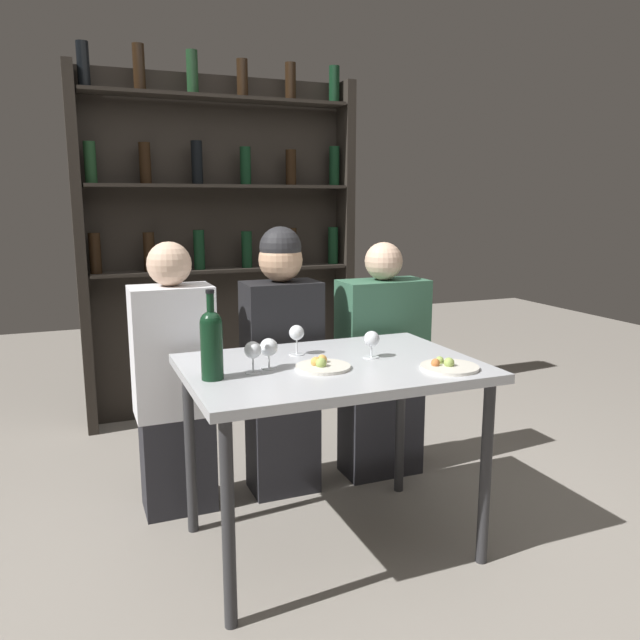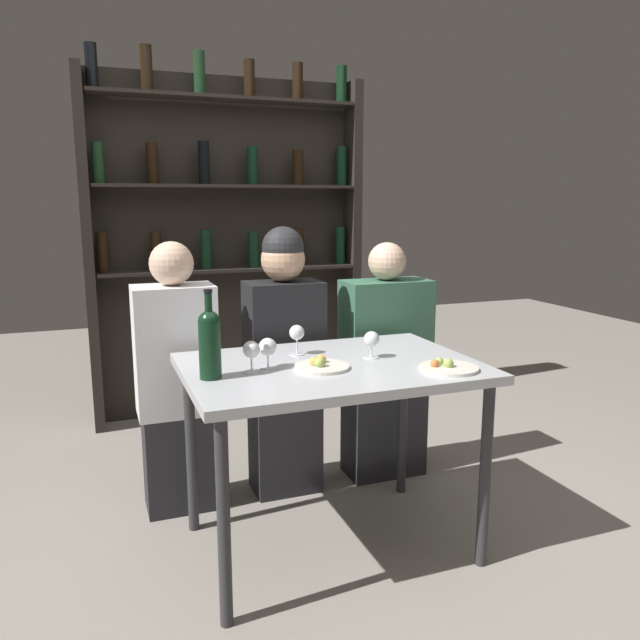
# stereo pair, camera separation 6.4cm
# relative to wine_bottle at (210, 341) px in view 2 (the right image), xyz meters

# --- Properties ---
(ground_plane) EXTENTS (10.00, 10.00, 0.00)m
(ground_plane) POSITION_rel_wine_bottle_xyz_m (0.47, 0.04, -0.90)
(ground_plane) COLOR gray
(dining_table) EXTENTS (1.12, 0.78, 0.77)m
(dining_table) POSITION_rel_wine_bottle_xyz_m (0.47, 0.04, -0.21)
(dining_table) COLOR #B7BABF
(dining_table) RESTS_ON ground_plane
(wine_rack_wall) EXTENTS (1.75, 0.21, 2.26)m
(wine_rack_wall) POSITION_rel_wine_bottle_xyz_m (0.47, 1.83, 0.27)
(wine_rack_wall) COLOR #28231E
(wine_rack_wall) RESTS_ON ground_plane
(wine_bottle) EXTENTS (0.08, 0.08, 0.32)m
(wine_bottle) POSITION_rel_wine_bottle_xyz_m (0.00, 0.00, 0.00)
(wine_bottle) COLOR black
(wine_bottle) RESTS_ON dining_table
(wine_glass_0) EXTENTS (0.06, 0.06, 0.12)m
(wine_glass_0) POSITION_rel_wine_bottle_xyz_m (0.15, 0.02, -0.05)
(wine_glass_0) COLOR silver
(wine_glass_0) RESTS_ON dining_table
(wine_glass_1) EXTENTS (0.07, 0.07, 0.12)m
(wine_glass_1) POSITION_rel_wine_bottle_xyz_m (0.23, 0.06, -0.06)
(wine_glass_1) COLOR silver
(wine_glass_1) RESTS_ON dining_table
(wine_glass_2) EXTENTS (0.06, 0.06, 0.12)m
(wine_glass_2) POSITION_rel_wine_bottle_xyz_m (0.39, 0.22, -0.05)
(wine_glass_2) COLOR silver
(wine_glass_2) RESTS_ON dining_table
(wine_glass_3) EXTENTS (0.06, 0.06, 0.11)m
(wine_glass_3) POSITION_rel_wine_bottle_xyz_m (0.66, 0.06, -0.06)
(wine_glass_3) COLOR silver
(wine_glass_3) RESTS_ON dining_table
(food_plate_0) EXTENTS (0.21, 0.21, 0.04)m
(food_plate_0) POSITION_rel_wine_bottle_xyz_m (0.41, -0.01, -0.12)
(food_plate_0) COLOR silver
(food_plate_0) RESTS_ON dining_table
(food_plate_1) EXTENTS (0.22, 0.22, 0.04)m
(food_plate_1) POSITION_rel_wine_bottle_xyz_m (0.85, -0.19, -0.13)
(food_plate_1) COLOR silver
(food_plate_1) RESTS_ON dining_table
(seated_person_left) EXTENTS (0.35, 0.22, 1.21)m
(seated_person_left) POSITION_rel_wine_bottle_xyz_m (-0.04, 0.59, -0.33)
(seated_person_left) COLOR #26262B
(seated_person_left) RESTS_ON ground_plane
(seated_person_center) EXTENTS (0.35, 0.22, 1.27)m
(seated_person_center) POSITION_rel_wine_bottle_xyz_m (0.46, 0.59, -0.28)
(seated_person_center) COLOR #26262B
(seated_person_center) RESTS_ON ground_plane
(seated_person_right) EXTENTS (0.43, 0.22, 1.19)m
(seated_person_right) POSITION_rel_wine_bottle_xyz_m (0.98, 0.59, -0.35)
(seated_person_right) COLOR #26262B
(seated_person_right) RESTS_ON ground_plane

